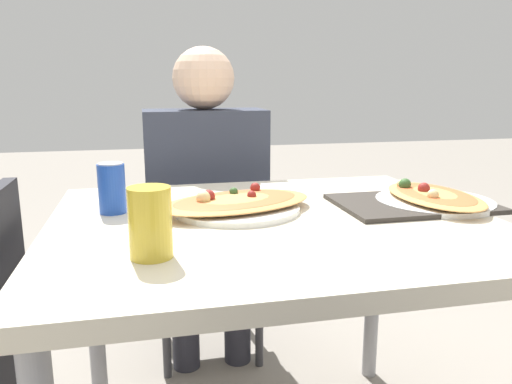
% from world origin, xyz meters
% --- Properties ---
extents(dining_table, '(1.05, 0.90, 0.73)m').
position_xyz_m(dining_table, '(0.00, 0.00, 0.65)').
color(dining_table, beige).
rests_on(dining_table, ground_plane).
extents(chair_far_seated, '(0.40, 0.40, 0.83)m').
position_xyz_m(chair_far_seated, '(-0.08, 0.77, 0.48)').
color(chair_far_seated, black).
rests_on(chair_far_seated, ground_plane).
extents(person_seated, '(0.43, 0.25, 1.17)m').
position_xyz_m(person_seated, '(-0.08, 0.67, 0.69)').
color(person_seated, '#2D2D38').
rests_on(person_seated, ground_plane).
extents(pizza_main, '(0.46, 0.34, 0.06)m').
position_xyz_m(pizza_main, '(-0.08, 0.09, 0.74)').
color(pizza_main, white).
rests_on(pizza_main, dining_table).
extents(soda_can, '(0.07, 0.07, 0.12)m').
position_xyz_m(soda_can, '(-0.38, 0.14, 0.79)').
color(soda_can, '#1E47B2').
rests_on(soda_can, dining_table).
extents(drink_glass, '(0.08, 0.08, 0.13)m').
position_xyz_m(drink_glass, '(-0.29, -0.21, 0.79)').
color(drink_glass, gold).
rests_on(drink_glass, dining_table).
extents(serving_tray, '(0.39, 0.27, 0.01)m').
position_xyz_m(serving_tray, '(0.39, 0.04, 0.73)').
color(serving_tray, '#332D28').
rests_on(serving_tray, dining_table).
extents(pizza_second, '(0.30, 0.36, 0.06)m').
position_xyz_m(pizza_second, '(0.45, 0.04, 0.74)').
color(pizza_second, white).
rests_on(pizza_second, dining_table).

